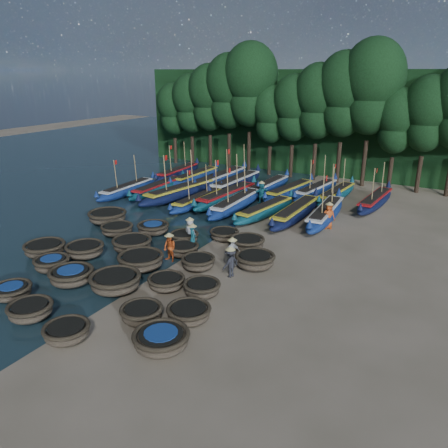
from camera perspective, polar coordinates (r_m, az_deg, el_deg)
The scene contains 63 objects.
ground at distance 25.52m, azimuth -3.46°, elevation -3.41°, with size 120.00×120.00×0.00m, color gray.
foliage_wall at distance 45.28m, azimuth 13.31°, elevation 12.73°, with size 40.00×3.00×10.00m, color black.
coracle_1 at distance 22.35m, azimuth -25.96°, elevation -7.87°, with size 1.96×1.96×0.66m.
coracle_2 at distance 20.33m, azimuth -23.98°, elevation -10.24°, with size 2.10×2.10×0.70m.
coracle_3 at distance 18.37m, azimuth -19.87°, elevation -13.08°, with size 1.90×1.90×0.65m.
coracle_4 at distance 16.99m, azimuth -8.20°, elevation -14.68°, with size 2.45×2.45×0.73m.
coracle_5 at distance 24.44m, azimuth -21.57°, elevation -4.79°, with size 2.10×2.10×0.74m.
coracle_6 at distance 22.66m, azimuth -19.31°, elevation -6.37°, with size 2.18×2.18×0.78m.
coracle_7 at distance 21.37m, azimuth -14.01°, elevation -7.30°, with size 3.00×3.00×0.85m.
coracle_8 at distance 18.73m, azimuth -10.71°, elevation -11.36°, with size 2.04×2.04×0.71m.
coracle_9 at distance 18.55m, azimuth -4.62°, elevation -11.48°, with size 2.16×2.16×0.67m.
coracle_10 at distance 26.55m, azimuth -22.37°, elevation -2.98°, with size 2.42×2.42×0.76m.
coracle_11 at distance 25.57m, azimuth -17.72°, elevation -3.22°, with size 2.32×2.32×0.78m.
coracle_12 at distance 23.38m, azimuth -10.81°, elevation -4.70°, with size 2.95×2.95×0.82m.
coracle_13 at distance 21.17m, azimuth -7.55°, elevation -7.50°, with size 2.19×2.19×0.63m.
coracle_14 at distance 20.39m, azimuth -2.91°, elevation -8.35°, with size 1.93×1.93×0.69m.
coracle_15 at distance 28.41m, azimuth -13.80°, elevation -0.66°, with size 2.06×2.06×0.71m.
coracle_16 at distance 25.67m, azimuth -11.92°, elevation -2.56°, with size 2.39×2.39×0.81m.
coracle_17 at distance 24.68m, azimuth -5.40°, elevation -3.29°, with size 2.03×2.03×0.69m.
coracle_18 at distance 23.01m, azimuth -3.39°, elevation -4.98°, with size 1.89×1.89×0.69m.
coracle_19 at distance 23.13m, azimuth 4.06°, elevation -4.71°, with size 2.53×2.53×0.79m.
coracle_20 at distance 30.79m, azimuth -14.98°, elevation 0.97°, with size 2.79×2.79×0.85m.
coracle_21 at distance 28.14m, azimuth -9.24°, elevation -0.51°, with size 2.05×2.05×0.71m.
coracle_22 at distance 26.42m, azimuth -5.22°, elevation -1.72°, with size 1.86×1.86×0.68m.
coracle_23 at distance 26.86m, azimuth 0.04°, elevation -1.35°, with size 2.18×2.18×0.63m.
coracle_24 at distance 25.43m, azimuth 3.03°, elevation -2.45°, with size 2.34×2.34×0.74m.
long_boat_0 at distance 37.40m, azimuth -12.50°, elevation 4.45°, with size 1.63×7.62×3.24m.
long_boat_1 at distance 37.25m, azimuth -8.53°, elevation 4.67°, with size 1.66×7.96×1.40m.
long_boat_2 at distance 35.43m, azimuth -5.75°, elevation 4.16°, with size 2.91×9.05×3.88m.
long_boat_3 at distance 33.47m, azimuth -3.40°, elevation 3.09°, with size 1.41×7.34×3.12m.
long_boat_4 at distance 34.22m, azimuth 0.38°, elevation 3.67°, with size 2.17×8.75×3.73m.
long_boat_5 at distance 32.40m, azimuth 1.59°, elevation 2.70°, with size 1.67×8.36×3.55m.
long_boat_6 at distance 31.15m, azimuth 5.40°, elevation 1.81°, with size 2.44×7.48×1.33m.
long_boat_7 at distance 30.76m, azimuth 9.37°, elevation 1.52°, with size 1.61×8.44×1.49m.
long_boat_8 at distance 30.84m, azimuth 13.09°, elevation 1.33°, with size 2.00×8.49×3.61m.
long_boat_9 at distance 42.79m, azimuth -6.01°, elevation 6.70°, with size 1.92×7.94×3.38m.
long_boat_10 at distance 40.91m, azimuth -3.73°, elevation 6.19°, with size 1.51×8.15×1.43m.
long_boat_11 at distance 39.99m, azimuth -0.26°, elevation 6.02°, with size 1.74×9.12×1.61m.
long_boat_12 at distance 38.28m, azimuth 1.53°, elevation 5.39°, with size 1.79×9.00×3.82m.
long_boat_13 at distance 37.46m, azimuth 5.78°, elevation 4.88°, with size 1.72×8.05×1.42m.
long_boat_14 at distance 36.39m, azimuth 8.58°, elevation 4.30°, with size 2.46×7.78×1.38m.
long_boat_15 at distance 37.01m, azimuth 11.95°, elevation 4.35°, with size 2.34×7.71×3.30m.
long_boat_16 at distance 36.24m, azimuth 14.48°, elevation 3.81°, with size 1.93×7.56×3.22m.
long_boat_17 at distance 35.12m, azimuth 19.14°, elevation 2.88°, with size 1.91×7.82×3.33m.
fisherman_0 at distance 26.17m, azimuth -4.45°, elevation -0.82°, with size 0.83×0.59×1.78m.
fisherman_1 at distance 25.00m, azimuth -4.11°, elevation -1.67°, with size 0.69×0.69×1.81m.
fisherman_2 at distance 23.89m, azimuth -7.11°, elevation -2.99°, with size 0.86×0.73×1.76m.
fisherman_3 at distance 21.97m, azimuth 0.85°, elevation -4.96°, with size 0.84×1.12×1.75m.
fisherman_4 at distance 23.11m, azimuth 1.09°, elevation -3.59°, with size 0.77×0.98×1.75m.
fisherman_5 at distance 34.50m, azimuth 4.92°, elevation 4.19°, with size 1.17×1.58×1.85m.
fisherman_6 at distance 29.45m, azimuth 13.50°, elevation 1.14°, with size 1.00×0.94×1.92m.
tree_0 at distance 49.25m, azimuth -6.57°, elevation 14.75°, with size 3.68×3.68×8.68m.
tree_1 at distance 47.88m, azimuth -4.29°, elevation 15.50°, with size 4.09×4.09×9.65m.
tree_2 at distance 46.59m, azimuth -1.87°, elevation 16.27°, with size 4.51×4.51×10.63m.
tree_3 at distance 45.39m, azimuth 0.71°, elevation 17.04°, with size 4.92×4.92×11.60m.
tree_4 at distance 44.29m, azimuth 3.44°, elevation 17.83°, with size 5.34×5.34×12.58m.
tree_5 at distance 43.47m, azimuth 6.16°, elevation 14.15°, with size 3.68×3.68×8.68m.
tree_6 at distance 42.54m, azimuth 9.12°, elevation 14.83°, with size 4.09×4.09×9.65m.
tree_7 at distance 41.72m, azimuth 12.22°, elevation 15.49°, with size 4.51×4.51×10.63m.
tree_8 at distance 41.03m, azimuth 15.46°, elevation 16.13°, with size 4.92×4.92×11.60m.
tree_9 at distance 40.47m, azimuth 18.82°, elevation 16.73°, with size 5.34×5.34×12.58m.
tree_10 at distance 40.24m, azimuth 21.66°, elevation 12.52°, with size 3.68×3.68×8.68m.
tree_11 at distance 39.89m, azimuth 25.10°, elevation 13.01°, with size 4.09×4.09×9.65m.
Camera 1 is at (13.03, -19.59, 9.89)m, focal length 35.00 mm.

